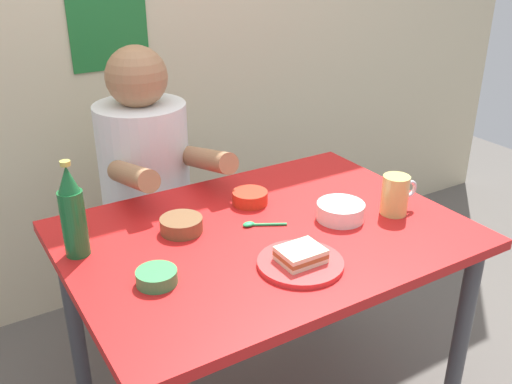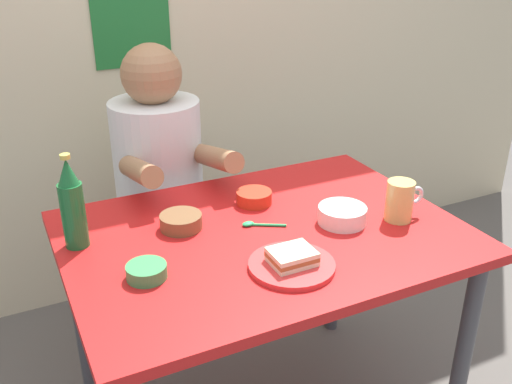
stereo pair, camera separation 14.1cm
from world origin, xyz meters
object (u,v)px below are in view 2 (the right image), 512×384
(beer_bottle, at_px, (72,206))
(stool, at_px, (165,255))
(plate_orange, at_px, (292,265))
(condiment_bowl_brown, at_px, (181,221))
(person_seated, at_px, (159,157))
(sandwich, at_px, (292,257))
(dining_table, at_px, (264,259))
(beer_mug, at_px, (400,201))

(beer_bottle, bearing_deg, stool, 52.39)
(beer_bottle, bearing_deg, plate_orange, -37.15)
(beer_bottle, bearing_deg, condiment_bowl_brown, -6.02)
(person_seated, distance_m, condiment_bowl_brown, 0.51)
(person_seated, distance_m, beer_bottle, 0.61)
(plate_orange, xyz_separation_m, condiment_bowl_brown, (-0.18, 0.32, 0.02))
(person_seated, distance_m, sandwich, 0.83)
(stool, bearing_deg, plate_orange, -83.77)
(person_seated, height_order, sandwich, person_seated)
(dining_table, distance_m, plate_orange, 0.23)
(stool, bearing_deg, beer_mug, -55.81)
(sandwich, relative_size, beer_bottle, 0.42)
(plate_orange, height_order, sandwich, sandwich)
(dining_table, bearing_deg, person_seated, 100.46)
(beer_bottle, bearing_deg, dining_table, -16.89)
(sandwich, xyz_separation_m, beer_mug, (0.41, 0.09, 0.03))
(person_seated, bearing_deg, condiment_bowl_brown, -100.12)
(person_seated, relative_size, plate_orange, 3.27)
(dining_table, relative_size, condiment_bowl_brown, 9.17)
(beer_bottle, bearing_deg, beer_mug, -16.34)
(person_seated, height_order, condiment_bowl_brown, person_seated)
(plate_orange, bearing_deg, condiment_bowl_brown, 119.35)
(stool, xyz_separation_m, person_seated, (0.00, -0.01, 0.42))
(stool, distance_m, beer_mug, 1.00)
(stool, xyz_separation_m, condiment_bowl_brown, (-0.09, -0.51, 0.41))
(plate_orange, bearing_deg, beer_bottle, 142.85)
(stool, bearing_deg, beer_bottle, -127.61)
(sandwich, bearing_deg, stool, 96.23)
(condiment_bowl_brown, bearing_deg, beer_mug, -20.95)
(sandwich, height_order, beer_mug, beer_mug)
(beer_mug, relative_size, beer_bottle, 0.48)
(plate_orange, relative_size, beer_mug, 1.75)
(beer_bottle, bearing_deg, person_seated, 51.73)
(dining_table, distance_m, beer_bottle, 0.55)
(person_seated, bearing_deg, plate_orange, -83.69)
(plate_orange, height_order, condiment_bowl_brown, condiment_bowl_brown)
(beer_mug, bearing_deg, condiment_bowl_brown, 159.05)
(stool, bearing_deg, person_seated, -90.00)
(dining_table, xyz_separation_m, beer_mug, (0.39, -0.11, 0.15))
(sandwich, distance_m, beer_bottle, 0.59)
(stool, relative_size, condiment_bowl_brown, 3.75)
(sandwich, bearing_deg, plate_orange, 0.00)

